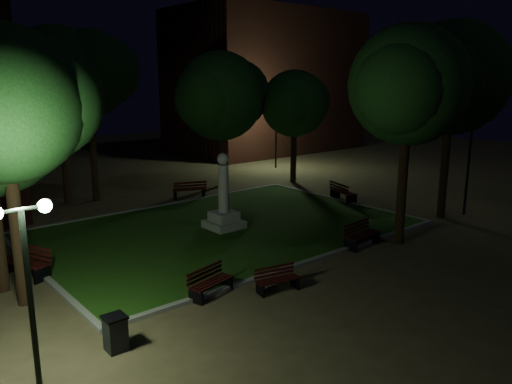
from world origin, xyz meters
TOP-DOWN VIEW (x-y plane):
  - ground at (0.00, 0.00)m, footprint 80.00×80.00m
  - lawn at (0.00, 2.00)m, footprint 15.00×10.00m
  - lawn_kerb at (0.00, 2.00)m, footprint 15.40×10.40m
  - monument at (0.00, 2.00)m, footprint 1.40×1.40m
  - building_far at (18.00, 20.00)m, footprint 16.00×10.00m
  - tree_west at (-8.53, -0.18)m, footprint 5.16×4.21m
  - tree_north_wl at (-1.97, 10.46)m, footprint 5.32×4.34m
  - tree_north_er at (5.33, 9.32)m, footprint 6.29×5.14m
  - tree_ne at (9.37, 7.34)m, footprint 4.94×4.03m
  - tree_east at (8.89, -2.93)m, footprint 6.09×4.98m
  - tree_se at (4.24, -3.85)m, footprint 5.42×4.42m
  - tree_far_north at (-3.33, 10.79)m, footprint 5.93×4.84m
  - lamppost_sw at (-9.54, -4.44)m, footprint 1.18×0.28m
  - lamppost_se at (10.11, -3.35)m, footprint 1.18×0.28m
  - lamppost_ne at (11.90, 11.85)m, footprint 1.18×0.28m
  - bench_near_left at (-2.53, -4.11)m, footprint 1.44×0.75m
  - bench_near_right at (2.70, -3.10)m, footprint 1.73×0.73m
  - bench_west_near at (-4.26, -3.07)m, footprint 1.61×0.88m
  - bench_left_side at (-7.97, 1.93)m, footprint 1.28×1.92m
  - bench_right_side at (7.74, 2.09)m, footprint 1.12×1.89m
  - bench_far_side at (1.93, 7.71)m, footprint 1.86×1.18m
  - trash_bin at (-7.71, -4.18)m, footprint 0.51×0.51m

SIDE VIEW (x-z plane):
  - ground at x=0.00m, z-range 0.00..0.00m
  - lawn at x=0.00m, z-range 0.00..0.08m
  - lawn_kerb at x=0.00m, z-range 0.00..0.12m
  - bench_near_left at x=-2.53m, z-range -0.02..0.73m
  - bench_west_near at x=-4.26m, z-range -0.02..0.81m
  - bench_near_right at x=2.70m, z-range -0.03..0.90m
  - trash_bin at x=-7.71m, z-range 0.01..0.88m
  - bench_far_side at x=1.93m, z-range -0.03..0.94m
  - bench_right_side at x=7.74m, z-range -0.03..0.95m
  - bench_left_side at x=-7.97m, z-range -0.03..0.97m
  - monument at x=0.00m, z-range -0.64..2.56m
  - lamppost_sw at x=-9.54m, z-range 0.83..4.77m
  - lamppost_ne at x=11.90m, z-range 0.86..5.05m
  - lamppost_se at x=10.11m, z-range 0.91..5.65m
  - tree_ne at x=9.37m, z-range 1.39..8.22m
  - tree_north_er at x=5.33m, z-range 1.36..9.22m
  - tree_west at x=-8.53m, z-range 1.75..9.47m
  - building_far at x=18.00m, z-range 0.00..12.00m
  - tree_se at x=4.24m, z-range 1.91..10.16m
  - tree_east at x=8.89m, z-range 1.90..10.70m
  - tree_far_north at x=-3.33m, z-range 1.99..10.81m
  - tree_north_wl at x=-1.97m, z-range 2.17..10.88m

